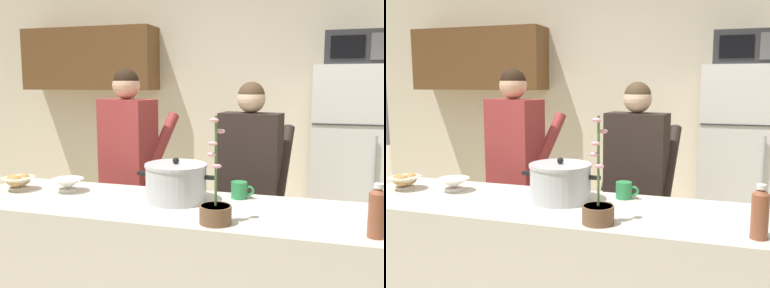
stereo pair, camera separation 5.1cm
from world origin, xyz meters
The scene contains 12 objects.
back_wall_unit centered at (-0.24, 2.27, 1.38)m, with size 6.00×0.48×2.60m.
kitchen_island centered at (0.00, 0.00, 0.46)m, with size 2.30×0.68×0.92m, color silver.
refrigerator centered at (1.04, 1.85, 0.86)m, with size 0.64×0.68×1.71m.
microwave centered at (1.04, 1.83, 1.85)m, with size 0.48×0.37×0.28m.
person_near_pot centered at (-0.53, 0.71, 1.04)m, with size 0.60×0.54×1.66m.
person_by_sink centered at (0.36, 0.71, 0.97)m, with size 0.52×0.45×1.57m.
cooking_pot centered at (0.05, 0.08, 1.02)m, with size 0.45×0.34×0.24m.
coffee_mug centered at (0.38, 0.23, 0.97)m, with size 0.13×0.09×0.10m.
bread_bowl centered at (-0.94, 0.03, 0.97)m, with size 0.20×0.20×0.10m.
empty_bowl centered at (-0.63, 0.08, 0.97)m, with size 0.19×0.19×0.08m.
bottle_near_edge centered at (1.04, -0.22, 1.03)m, with size 0.07×0.07×0.23m.
potted_orchid centered at (0.35, -0.23, 0.99)m, with size 0.15×0.15×0.50m.
Camera 2 is at (0.84, -2.09, 1.57)m, focal length 40.20 mm.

